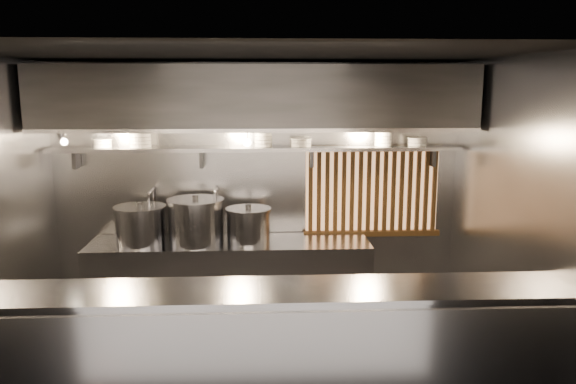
{
  "coord_description": "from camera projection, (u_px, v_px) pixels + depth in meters",
  "views": [
    {
      "loc": [
        0.04,
        -4.73,
        2.53
      ],
      "look_at": [
        0.3,
        0.55,
        1.54
      ],
      "focal_mm": 35.0,
      "sensor_mm": 36.0,
      "label": 1
    }
  ],
  "objects": [
    {
      "name": "stock_pot_left",
      "position": [
        141.0,
        225.0,
        5.91
      ],
      "size": [
        0.62,
        0.62,
        0.45
      ],
      "rotation": [
        0.0,
        0.0,
        0.15
      ],
      "color": "#A0A0A6",
      "rests_on": "cooking_bench"
    },
    {
      "name": "wood_screen",
      "position": [
        372.0,
        191.0,
        6.34
      ],
      "size": [
        1.56,
        0.09,
        1.04
      ],
      "color": "#EEA96B",
      "rests_on": "wall_back"
    },
    {
      "name": "bowl_stack_0",
      "position": [
        103.0,
        143.0,
        5.96
      ],
      "size": [
        0.2,
        0.2,
        0.09
      ],
      "color": "white",
      "rests_on": "bowl_shelf"
    },
    {
      "name": "faucet_left",
      "position": [
        152.0,
        201.0,
        6.15
      ],
      "size": [
        0.04,
        0.3,
        0.5
      ],
      "color": "silver",
      "rests_on": "wall_back"
    },
    {
      "name": "pendant_bulb",
      "position": [
        247.0,
        142.0,
        5.91
      ],
      "size": [
        0.09,
        0.09,
        0.19
      ],
      "color": "#2D2D30",
      "rests_on": "exhaust_hood"
    },
    {
      "name": "serving_counter",
      "position": [
        257.0,
        363.0,
        4.06
      ],
      "size": [
        4.5,
        0.56,
        1.13
      ],
      "color": "#A0A0A6",
      "rests_on": "floor"
    },
    {
      "name": "faucet_right",
      "position": [
        216.0,
        200.0,
        6.18
      ],
      "size": [
        0.04,
        0.3,
        0.5
      ],
      "color": "silver",
      "rests_on": "wall_back"
    },
    {
      "name": "bowl_stack_1",
      "position": [
        140.0,
        140.0,
        5.97
      ],
      "size": [
        0.25,
        0.25,
        0.17
      ],
      "color": "white",
      "rests_on": "bowl_shelf"
    },
    {
      "name": "bowl_stack_4",
      "position": [
        383.0,
        138.0,
        6.1
      ],
      "size": [
        0.2,
        0.2,
        0.17
      ],
      "color": "white",
      "rests_on": "bowl_shelf"
    },
    {
      "name": "bowl_shelf",
      "position": [
        257.0,
        149.0,
        6.05
      ],
      "size": [
        4.4,
        0.34,
        0.04
      ],
      "primitive_type": "cube",
      "color": "#A0A0A6",
      "rests_on": "wall_back"
    },
    {
      "name": "cooking_bench",
      "position": [
        230.0,
        281.0,
        6.11
      ],
      "size": [
        3.0,
        0.7,
        0.9
      ],
      "primitive_type": "cube",
      "color": "#A0A0A6",
      "rests_on": "floor"
    },
    {
      "name": "heat_lamp",
      "position": [
        62.0,
        136.0,
        5.46
      ],
      "size": [
        0.25,
        0.35,
        0.2
      ],
      "color": "#A0A0A6",
      "rests_on": "exhaust_hood"
    },
    {
      "name": "stock_pot_right",
      "position": [
        249.0,
        225.0,
        5.97
      ],
      "size": [
        0.64,
        0.64,
        0.41
      ],
      "rotation": [
        0.0,
        0.0,
        0.39
      ],
      "color": "#A0A0A6",
      "rests_on": "cooking_bench"
    },
    {
      "name": "bowl_stack_3",
      "position": [
        301.0,
        142.0,
        6.06
      ],
      "size": [
        0.23,
        0.23,
        0.09
      ],
      "color": "white",
      "rests_on": "bowl_shelf"
    },
    {
      "name": "exhaust_hood",
      "position": [
        256.0,
        98.0,
        5.74
      ],
      "size": [
        4.4,
        0.81,
        0.65
      ],
      "color": "#2D2D30",
      "rests_on": "ceiling"
    },
    {
      "name": "stock_pot_mid",
      "position": [
        196.0,
        221.0,
        5.92
      ],
      "size": [
        0.73,
        0.73,
        0.52
      ],
      "rotation": [
        0.0,
        0.0,
        0.26
      ],
      "color": "#A0A0A6",
      "rests_on": "cooking_bench"
    },
    {
      "name": "wall_back",
      "position": [
        257.0,
        189.0,
        6.32
      ],
      "size": [
        4.5,
        0.0,
        4.5
      ],
      "primitive_type": "plane",
      "rotation": [
        1.57,
        0.0,
        0.0
      ],
      "color": "gray",
      "rests_on": "floor"
    },
    {
      "name": "bowl_stack_5",
      "position": [
        417.0,
        142.0,
        6.13
      ],
      "size": [
        0.21,
        0.21,
        0.09
      ],
      "color": "white",
      "rests_on": "bowl_shelf"
    },
    {
      "name": "bowl_stack_2",
      "position": [
        263.0,
        139.0,
        6.04
      ],
      "size": [
        0.2,
        0.2,
        0.17
      ],
      "color": "white",
      "rests_on": "bowl_shelf"
    },
    {
      "name": "ceiling",
      "position": [
        255.0,
        54.0,
        4.59
      ],
      "size": [
        4.5,
        4.5,
        0.0
      ],
      "primitive_type": "plane",
      "rotation": [
        3.14,
        0.0,
        0.0
      ],
      "color": "black",
      "rests_on": "wall_back"
    },
    {
      "name": "wall_right",
      "position": [
        511.0,
        217.0,
        4.95
      ],
      "size": [
        0.0,
        3.0,
        3.0
      ],
      "primitive_type": "plane",
      "rotation": [
        1.57,
        0.0,
        -1.57
      ],
      "color": "gray",
      "rests_on": "floor"
    },
    {
      "name": "floor",
      "position": [
        258.0,
        370.0,
        5.1
      ],
      "size": [
        4.5,
        4.5,
        0.0
      ],
      "primitive_type": "plane",
      "color": "black",
      "rests_on": "ground"
    }
  ]
}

